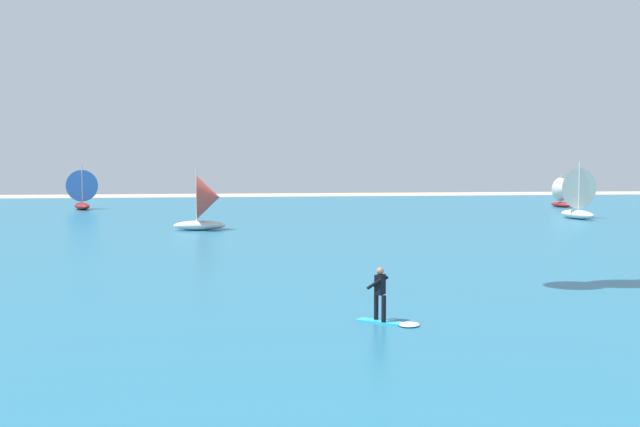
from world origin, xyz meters
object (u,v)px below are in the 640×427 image
sailboat_outermost (574,193)px  sailboat_leading (81,189)px  kitesurfer (386,303)px  sailboat_heeled_over (207,202)px  sailboat_anchored_offshore (565,192)px

sailboat_outermost → sailboat_leading: (-44.24, 18.21, -0.14)m
kitesurfer → sailboat_leading: (-19.16, 56.04, 1.47)m
kitesurfer → sailboat_heeled_over: sailboat_heeled_over is taller
sailboat_outermost → sailboat_heeled_over: bearing=-167.6°
kitesurfer → sailboat_outermost: sailboat_outermost is taller
sailboat_outermost → sailboat_leading: size_ratio=1.07×
sailboat_anchored_offshore → sailboat_leading: 50.72m
sailboat_heeled_over → sailboat_anchored_offshore: bearing=29.7°
kitesurfer → sailboat_heeled_over: (-5.90, 31.05, 1.39)m
sailboat_outermost → sailboat_leading: 47.84m
kitesurfer → sailboat_leading: bearing=108.9°
sailboat_outermost → sailboat_heeled_over: (-30.98, -6.79, -0.22)m
sailboat_outermost → sailboat_leading: bearing=157.6°
sailboat_leading → kitesurfer: bearing=-71.1°
sailboat_anchored_offshore → sailboat_outermost: bearing=-113.7°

